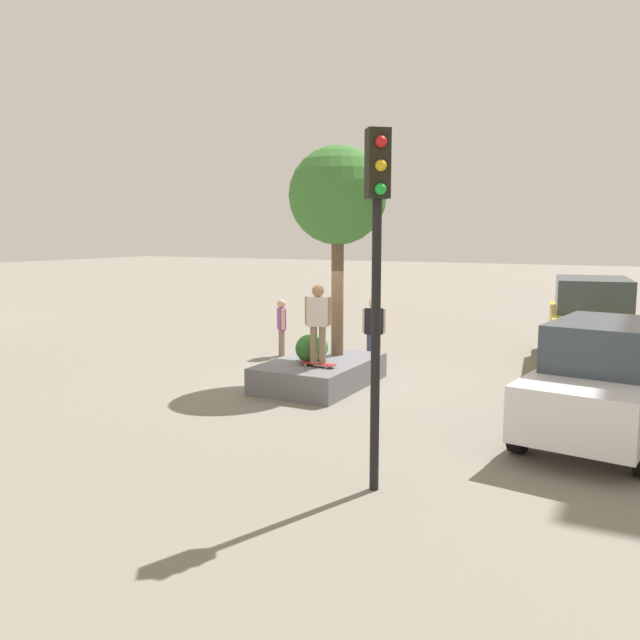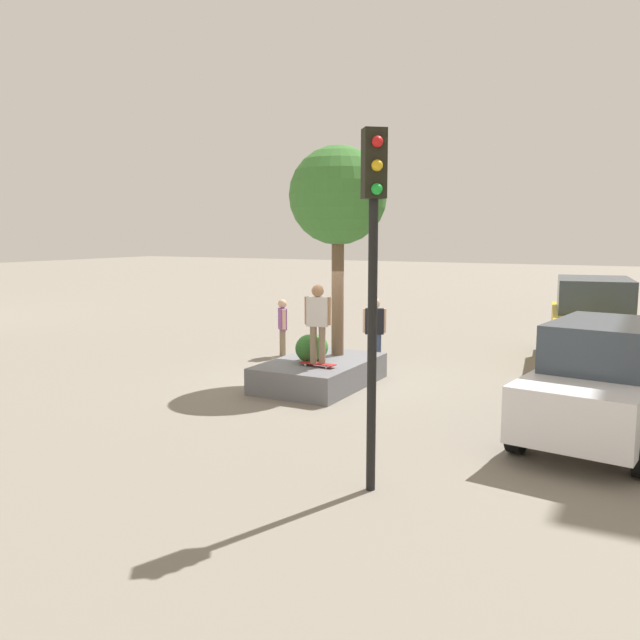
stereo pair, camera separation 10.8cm
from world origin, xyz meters
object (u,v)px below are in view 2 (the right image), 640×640
(skateboarder, at_px, (318,318))
(passerby_with_bag, at_px, (374,327))
(traffic_light_corner, at_px, (373,250))
(skateboard, at_px, (318,364))
(planter_ledge, at_px, (320,373))
(bystander_watching, at_px, (282,323))
(plaza_tree, at_px, (338,197))
(police_car, at_px, (602,381))
(taxi_cab, at_px, (593,321))

(skateboarder, distance_m, passerby_with_bag, 3.15)
(traffic_light_corner, bearing_deg, skateboard, -144.38)
(planter_ledge, xyz_separation_m, bystander_watching, (-2.56, -2.51, 0.62))
(plaza_tree, bearing_deg, planter_ledge, -3.27)
(police_car, bearing_deg, skateboarder, -96.32)
(police_car, height_order, traffic_light_corner, traffic_light_corner)
(plaza_tree, distance_m, skateboard, 3.79)
(skateboarder, height_order, traffic_light_corner, traffic_light_corner)
(police_car, height_order, bystander_watching, police_car)
(planter_ledge, distance_m, skateboard, 0.75)
(plaza_tree, bearing_deg, taxi_cab, 133.05)
(skateboarder, distance_m, traffic_light_corner, 5.47)
(planter_ledge, bearing_deg, passerby_with_bag, 174.37)
(plaza_tree, xyz_separation_m, traffic_light_corner, (5.66, 3.28, -0.99))
(skateboarder, distance_m, taxi_cab, 7.77)
(taxi_cab, distance_m, police_car, 6.74)
(skateboard, xyz_separation_m, bystander_watching, (-3.18, -2.78, 0.29))
(bystander_watching, bearing_deg, traffic_light_corner, 38.08)
(taxi_cab, height_order, bystander_watching, taxi_cab)
(skateboard, bearing_deg, traffic_light_corner, 35.62)
(police_car, xyz_separation_m, passerby_with_bag, (-3.71, -5.56, 0.02))
(planter_ledge, relative_size, passerby_with_bag, 1.75)
(plaza_tree, distance_m, traffic_light_corner, 6.62)
(skateboard, xyz_separation_m, traffic_light_corner, (4.27, 3.06, 2.52))
(taxi_cab, bearing_deg, planter_ledge, -42.80)
(skateboarder, bearing_deg, bystander_watching, -138.85)
(planter_ledge, relative_size, skateboard, 3.77)
(plaza_tree, xyz_separation_m, police_car, (2.01, 5.76, -3.15))
(planter_ledge, xyz_separation_m, passerby_with_bag, (-2.48, 0.24, 0.73))
(plaza_tree, relative_size, police_car, 1.08)
(taxi_cab, relative_size, traffic_light_corner, 1.08)
(taxi_cab, bearing_deg, plaza_tree, -46.95)
(skateboarder, height_order, taxi_cab, skateboarder)
(taxi_cab, xyz_separation_m, bystander_watching, (2.91, -7.57, -0.21))
(skateboarder, bearing_deg, traffic_light_corner, 35.62)
(bystander_watching, bearing_deg, police_car, 65.48)
(skateboarder, relative_size, passerby_with_bag, 0.95)
(skateboarder, xyz_separation_m, passerby_with_bag, (-3.09, -0.03, -0.59))
(police_car, bearing_deg, planter_ledge, -101.97)
(police_car, bearing_deg, passerby_with_bag, -123.71)
(planter_ledge, xyz_separation_m, plaza_tree, (-0.78, 0.04, 3.86))
(skateboard, distance_m, police_car, 5.58)
(planter_ledge, xyz_separation_m, skateboard, (0.62, 0.27, 0.34))
(planter_ledge, xyz_separation_m, police_car, (1.23, 5.80, 0.70))
(plaza_tree, relative_size, taxi_cab, 0.95)
(skateboard, height_order, taxi_cab, taxi_cab)
(skateboarder, xyz_separation_m, taxi_cab, (-6.09, 4.80, -0.48))
(skateboarder, height_order, bystander_watching, skateboarder)
(skateboard, relative_size, bystander_watching, 0.52)
(passerby_with_bag, bearing_deg, plaza_tree, -6.71)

